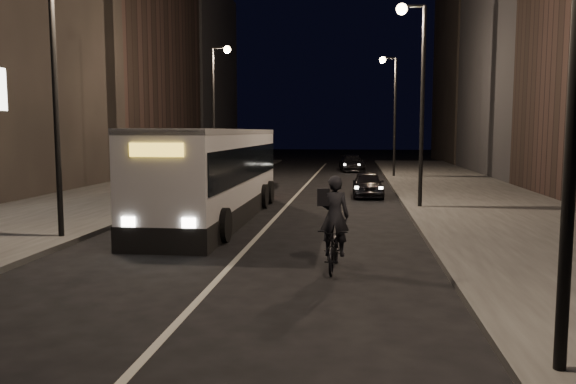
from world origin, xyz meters
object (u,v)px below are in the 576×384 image
(car_far, at_px, (352,163))
(city_bus, at_px, (215,170))
(car_mid, at_px, (257,174))
(streetlight_right_far, at_px, (391,100))
(streetlight_left_far, at_px, (217,96))
(streetlight_left_near, at_px, (62,55))
(car_near, at_px, (368,184))
(streetlight_right_mid, at_px, (416,78))
(cyclist_on_bicycle, at_px, (334,239))

(car_far, bearing_deg, city_bus, -107.32)
(car_mid, bearing_deg, city_bus, 89.56)
(streetlight_right_far, relative_size, streetlight_left_far, 1.00)
(streetlight_right_far, height_order, car_mid, streetlight_right_far)
(streetlight_left_near, xyz_separation_m, car_near, (8.90, 12.47, -4.73))
(streetlight_left_near, relative_size, streetlight_left_far, 1.00)
(streetlight_right_mid, relative_size, streetlight_left_near, 1.00)
(streetlight_right_mid, xyz_separation_m, streetlight_left_far, (-10.66, 10.00, 0.00))
(streetlight_right_mid, relative_size, car_far, 1.81)
(streetlight_left_far, distance_m, car_far, 15.45)
(streetlight_right_far, bearing_deg, cyclist_on_bicycle, -96.12)
(city_bus, bearing_deg, streetlight_left_near, -124.43)
(car_mid, distance_m, car_far, 14.22)
(streetlight_left_near, distance_m, car_near, 16.04)
(city_bus, distance_m, car_far, 26.13)
(streetlight_right_far, xyz_separation_m, car_far, (-2.66, 6.34, -4.71))
(streetlight_left_near, xyz_separation_m, city_bus, (3.19, 4.69, -3.57))
(cyclist_on_bicycle, bearing_deg, streetlight_right_mid, 77.39)
(car_near, xyz_separation_m, car_far, (-0.90, 17.87, 0.02))
(streetlight_left_near, distance_m, cyclist_on_bicycle, 9.42)
(streetlight_right_mid, height_order, streetlight_left_far, same)
(car_near, relative_size, car_mid, 0.84)
(streetlight_right_mid, bearing_deg, cyclist_on_bicycle, -105.14)
(streetlight_left_near, relative_size, car_mid, 1.84)
(streetlight_left_far, height_order, car_near, streetlight_left_far)
(streetlight_right_mid, relative_size, cyclist_on_bicycle, 3.65)
(city_bus, distance_m, cyclist_on_bicycle, 8.62)
(city_bus, relative_size, car_mid, 2.79)
(city_bus, xyz_separation_m, car_far, (4.82, 25.66, -1.14))
(streetlight_left_near, bearing_deg, streetlight_left_far, 90.00)
(cyclist_on_bicycle, relative_size, car_mid, 0.50)
(city_bus, bearing_deg, cyclist_on_bicycle, -57.42)
(car_near, bearing_deg, streetlight_left_near, -126.47)
(car_near, bearing_deg, car_mid, 142.40)
(car_far, bearing_deg, cyclist_on_bicycle, -97.00)
(streetlight_right_far, height_order, car_far, streetlight_right_far)
(streetlight_left_far, relative_size, car_far, 1.81)
(cyclist_on_bicycle, bearing_deg, streetlight_left_far, 113.41)
(streetlight_right_mid, height_order, streetlight_left_near, same)
(car_mid, relative_size, car_far, 0.98)
(streetlight_left_far, height_order, car_mid, streetlight_left_far)
(streetlight_right_far, height_order, car_near, streetlight_right_far)
(city_bus, bearing_deg, streetlight_right_mid, 23.69)
(car_mid, bearing_deg, cyclist_on_bicycle, 101.52)
(city_bus, distance_m, car_near, 9.73)
(streetlight_left_near, relative_size, car_far, 1.81)
(car_far, bearing_deg, streetlight_right_far, -73.95)
(streetlight_right_far, distance_m, streetlight_left_near, 26.26)
(streetlight_left_far, bearing_deg, car_far, 57.03)
(city_bus, xyz_separation_m, car_mid, (-0.68, 12.55, -1.07))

